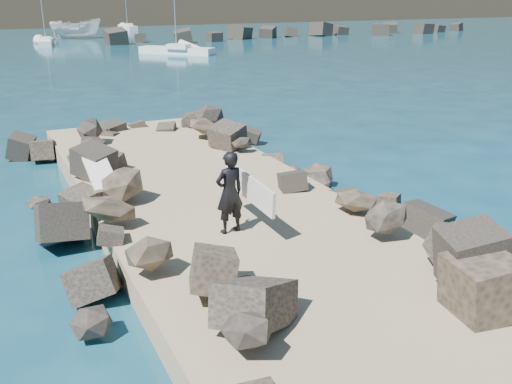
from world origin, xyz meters
TOP-DOWN VIEW (x-y plane):
  - ground at (0.00, 0.00)m, footprint 800.00×800.00m
  - jetty at (0.00, -2.00)m, footprint 6.00×26.00m
  - riprap_left at (-2.90, -1.50)m, footprint 2.60×22.00m
  - riprap_right at (2.90, -1.50)m, footprint 2.60×22.00m
  - breakwater_secondary at (35.00, 55.00)m, footprint 52.00×4.00m
  - surfboard_resting at (-2.49, 3.49)m, footprint 0.65×2.50m
  - boat_imported at (6.72, 65.62)m, footprint 6.46×3.05m
  - surfer_with_board at (-0.46, -0.79)m, footprint 0.89×2.24m
  - sailboat_d at (16.90, 80.91)m, footprint 1.76×5.98m
  - sailboat_f at (32.91, 97.85)m, footprint 1.42×5.45m
  - sailboat_b at (2.05, 56.61)m, footprint 2.29×6.23m
  - sailboat_c at (12.12, 41.68)m, footprint 6.22×6.42m

SIDE VIEW (x-z plane):
  - ground at x=0.00m, z-range 0.00..0.00m
  - jetty at x=0.00m, z-range 0.00..0.60m
  - sailboat_c at x=12.12m, z-range -4.06..4.75m
  - sailboat_b at x=2.05m, z-range -3.38..4.07m
  - sailboat_d at x=16.90m, z-range -3.27..3.97m
  - sailboat_f at x=32.91m, z-range -3.00..3.70m
  - riprap_left at x=-2.90m, z-range 0.00..1.00m
  - riprap_right at x=2.90m, z-range 0.00..1.00m
  - breakwater_secondary at x=35.00m, z-range 0.00..1.20m
  - surfboard_resting at x=-2.49m, z-range 1.00..1.08m
  - boat_imported at x=6.72m, z-range 0.00..2.41m
  - surfer_with_board at x=-0.46m, z-range 0.61..2.41m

